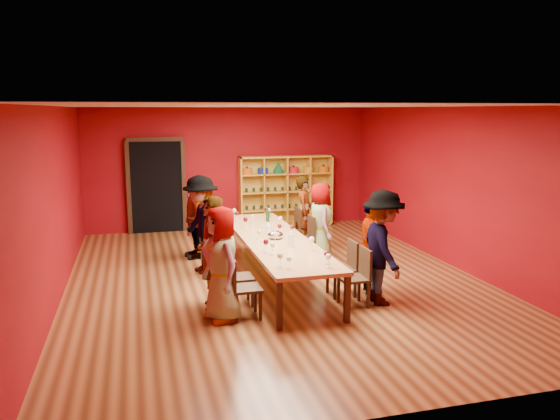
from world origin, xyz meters
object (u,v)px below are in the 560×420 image
at_px(chair_person_right_0, 358,274).
at_px(wine_bottle, 268,216).
at_px(chair_person_left_0, 240,284).
at_px(chair_person_right_3, 306,236).
at_px(person_right_3, 320,221).
at_px(person_right_4, 304,212).
at_px(person_left_1, 211,253).
at_px(chair_person_left_4, 208,233).
at_px(person_right_1, 371,247).
at_px(person_left_4, 194,218).
at_px(chair_person_right_1, 346,265).
at_px(chair_person_left_1, 234,274).
at_px(person_left_3, 201,224).
at_px(person_right_0, 383,248).
at_px(tasting_table, 274,241).
at_px(person_left_0, 221,264).
at_px(shelving_unit, 285,188).
at_px(chair_person_right_4, 293,226).
at_px(chair_person_left_3, 216,245).
at_px(spittoon_bowl, 275,235).

relative_size(chair_person_right_0, wine_bottle, 2.89).
height_order(chair_person_left_0, wine_bottle, wine_bottle).
distance_m(chair_person_right_3, person_right_3, 0.40).
height_order(chair_person_right_0, person_right_4, person_right_4).
relative_size(person_left_1, chair_person_left_4, 1.90).
bearing_deg(person_right_1, person_left_4, 53.96).
distance_m(chair_person_left_4, chair_person_right_3, 1.98).
relative_size(chair_person_left_4, chair_person_right_0, 1.00).
height_order(chair_person_right_1, person_right_1, person_right_1).
bearing_deg(chair_person_right_3, chair_person_left_1, -130.69).
height_order(chair_person_right_0, person_right_1, person_right_1).
relative_size(person_left_4, wine_bottle, 5.23).
bearing_deg(person_right_4, person_left_3, 141.49).
xyz_separation_m(person_right_0, chair_person_right_1, (-0.38, 0.50, -0.39)).
bearing_deg(chair_person_right_3, person_left_3, -172.68).
relative_size(tasting_table, chair_person_left_0, 5.06).
xyz_separation_m(person_left_0, person_right_1, (2.51, 0.53, -0.05)).
height_order(person_left_3, person_right_1, person_left_3).
height_order(person_left_0, person_right_0, person_right_0).
xyz_separation_m(shelving_unit, person_right_1, (-0.06, -5.39, -0.22)).
relative_size(chair_person_left_1, person_left_1, 0.53).
height_order(person_left_0, chair_person_right_4, person_left_0).
height_order(person_left_0, chair_person_left_1, person_left_0).
height_order(person_right_1, chair_person_right_3, person_right_1).
bearing_deg(shelving_unit, person_left_3, -125.94).
bearing_deg(chair_person_left_3, shelving_unit, 56.91).
xyz_separation_m(person_left_0, chair_person_right_3, (2.09, 2.65, -0.32)).
bearing_deg(chair_person_left_4, person_right_4, 4.08).
xyz_separation_m(person_left_0, chair_person_left_3, (0.27, 2.38, -0.32)).
xyz_separation_m(chair_person_left_3, person_right_3, (2.12, 0.27, 0.27)).
bearing_deg(person_left_0, chair_person_left_1, 136.68).
bearing_deg(chair_person_left_3, wine_bottle, 29.42).
distance_m(chair_person_right_1, spittoon_bowl, 1.40).
xyz_separation_m(chair_person_right_0, person_right_1, (0.42, 0.50, 0.27)).
distance_m(chair_person_left_3, person_left_4, 1.13).
bearing_deg(chair_person_right_3, person_right_1, -78.70).
distance_m(chair_person_left_3, person_right_4, 2.41).
xyz_separation_m(spittoon_bowl, wine_bottle, (0.22, 1.47, 0.05)).
bearing_deg(person_right_3, chair_person_left_4, 73.43).
bearing_deg(person_left_1, chair_person_left_1, 91.94).
distance_m(chair_person_left_0, chair_person_left_4, 3.43).
xyz_separation_m(chair_person_right_4, wine_bottle, (-0.68, -0.56, 0.37)).
height_order(person_left_4, chair_person_right_4, person_left_4).
bearing_deg(wine_bottle, shelving_unit, 68.00).
xyz_separation_m(chair_person_right_3, person_right_4, (0.26, 0.93, 0.29)).
height_order(chair_person_left_3, spittoon_bowl, chair_person_left_3).
distance_m(chair_person_left_0, person_left_1, 0.72).
distance_m(person_left_0, chair_person_left_4, 3.46).
xyz_separation_m(person_right_1, person_right_3, (-0.13, 2.12, 0.00)).
height_order(shelving_unit, person_right_0, shelving_unit).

